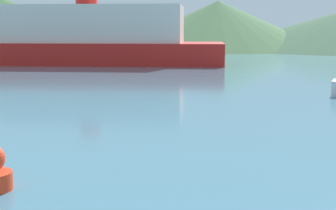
% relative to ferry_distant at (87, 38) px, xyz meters
% --- Properties ---
extents(ferry_distant, '(27.74, 9.93, 7.33)m').
position_rel_ferry_distant_xyz_m(ferry_distant, '(0.00, 0.00, 0.00)').
color(ferry_distant, red).
rests_on(ferry_distant, ground_plane).
extents(hill_central, '(38.01, 38.01, 8.46)m').
position_rel_ferry_distant_xyz_m(hill_central, '(16.00, 37.17, 1.70)').
color(hill_central, '#476B42').
rests_on(hill_central, ground_plane).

